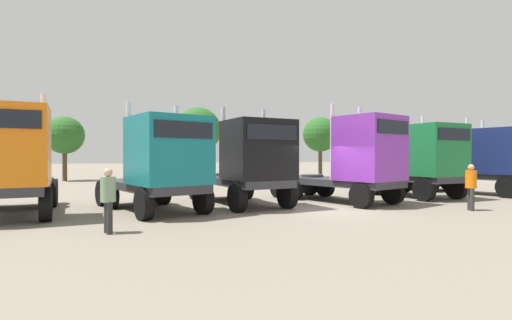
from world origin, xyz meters
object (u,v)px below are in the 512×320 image
(semi_truck_purple, at_px, (357,160))
(visitor_in_hivis, at_px, (471,184))
(semi_truck_black, at_px, (249,163))
(semi_truck_navy, at_px, (490,160))
(semi_truck_green, at_px, (422,160))
(semi_truck_orange, at_px, (10,161))
(semi_truck_teal, at_px, (162,163))
(visitor_with_camera, at_px, (108,196))

(semi_truck_purple, bearing_deg, visitor_in_hivis, 23.50)
(semi_truck_black, xyz_separation_m, semi_truck_navy, (13.80, -0.19, 0.06))
(visitor_in_hivis, bearing_deg, semi_truck_black, 4.31)
(semi_truck_purple, xyz_separation_m, semi_truck_green, (4.43, 0.70, -0.02))
(semi_truck_orange, distance_m, semi_truck_black, 8.49)
(semi_truck_navy, distance_m, visitor_in_hivis, 7.46)
(semi_truck_teal, relative_size, semi_truck_purple, 0.94)
(visitor_in_hivis, height_order, visitor_with_camera, visitor_in_hivis)
(visitor_with_camera, bearing_deg, semi_truck_navy, 177.62)
(semi_truck_orange, distance_m, semi_truck_navy, 22.29)
(semi_truck_purple, bearing_deg, visitor_with_camera, -90.11)
(semi_truck_orange, relative_size, semi_truck_purple, 0.95)
(semi_truck_green, bearing_deg, semi_truck_black, -94.52)
(semi_truck_orange, xyz_separation_m, semi_truck_green, (17.65, -0.13, -0.01))
(semi_truck_orange, bearing_deg, semi_truck_black, 85.72)
(visitor_in_hivis, bearing_deg, semi_truck_purple, -17.17)
(semi_truck_orange, relative_size, visitor_with_camera, 3.58)
(semi_truck_orange, height_order, semi_truck_navy, semi_truck_orange)
(semi_truck_teal, xyz_separation_m, visitor_in_hivis, (11.16, -3.63, -0.80))
(semi_truck_black, height_order, visitor_in_hivis, semi_truck_black)
(semi_truck_orange, xyz_separation_m, visitor_with_camera, (3.02, -3.78, -0.89))
(semi_truck_black, bearing_deg, semi_truck_purple, 74.31)
(semi_truck_green, bearing_deg, visitor_with_camera, -80.08)
(semi_truck_green, bearing_deg, visitor_in_hivis, -25.78)
(visitor_with_camera, bearing_deg, semi_truck_teal, -132.85)
(semi_truck_black, bearing_deg, semi_truck_green, 83.09)
(semi_truck_black, distance_m, semi_truck_navy, 13.80)
(semi_truck_teal, bearing_deg, semi_truck_black, 81.92)
(visitor_with_camera, bearing_deg, visitor_in_hivis, 165.36)
(semi_truck_teal, xyz_separation_m, visitor_with_camera, (-1.86, -3.20, -0.81))
(semi_truck_navy, bearing_deg, visitor_in_hivis, -73.22)
(semi_truck_navy, xyz_separation_m, visitor_in_hivis, (-6.26, -3.96, -0.85))
(visitor_in_hivis, bearing_deg, semi_truck_teal, 15.09)
(semi_truck_teal, distance_m, semi_truck_navy, 17.42)
(semi_truck_purple, height_order, visitor_in_hivis, semi_truck_purple)
(semi_truck_orange, bearing_deg, visitor_in_hivis, 71.42)
(semi_truck_teal, xyz_separation_m, semi_truck_navy, (17.42, 0.33, 0.05))
(semi_truck_green, xyz_separation_m, semi_truck_navy, (4.64, -0.11, -0.03))
(semi_truck_orange, distance_m, visitor_with_camera, 4.92)
(semi_truck_purple, bearing_deg, semi_truck_green, 82.74)
(semi_truck_teal, distance_m, semi_truck_purple, 8.36)
(semi_truck_purple, distance_m, visitor_with_camera, 10.67)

